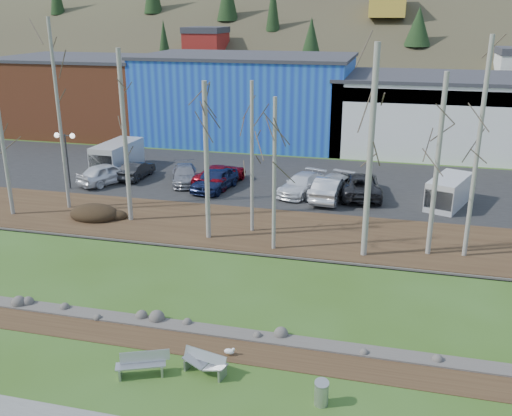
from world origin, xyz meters
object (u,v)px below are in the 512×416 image
(bench_intact, at_px, (142,364))
(street_lamp, at_px, (66,145))
(car_5, at_px, (329,188))
(car_7, at_px, (331,187))
(car_4, at_px, (217,180))
(car_1, at_px, (137,170))
(van_white, at_px, (448,192))
(car_6, at_px, (359,184))
(bench_damaged, at_px, (205,363))
(car_0, at_px, (107,173))
(car_9, at_px, (213,179))
(car_8, at_px, (302,184))
(van_grey, at_px, (116,157))
(litter_bin, at_px, (321,394))
(car_3, at_px, (185,175))
(seagull, at_px, (229,351))
(car_2, at_px, (220,174))

(bench_intact, bearing_deg, street_lamp, 104.39)
(car_5, bearing_deg, car_7, -88.06)
(bench_intact, relative_size, car_4, 0.41)
(car_1, xyz_separation_m, van_white, (22.60, -1.22, 0.31))
(car_1, height_order, car_6, car_6)
(street_lamp, height_order, car_6, street_lamp)
(bench_damaged, distance_m, van_white, 23.01)
(car_0, height_order, car_4, car_0)
(bench_damaged, xyz_separation_m, car_9, (-6.51, 20.77, 0.52))
(bench_damaged, bearing_deg, car_8, 103.97)
(bench_damaged, relative_size, car_0, 0.39)
(van_grey, bearing_deg, car_5, -8.04)
(bench_intact, height_order, litter_bin, bench_intact)
(litter_bin, distance_m, van_white, 22.32)
(car_4, bearing_deg, car_0, -167.92)
(car_3, distance_m, car_5, 10.96)
(car_7, xyz_separation_m, car_8, (-2.04, 0.00, 0.00))
(car_0, relative_size, car_8, 0.97)
(car_1, bearing_deg, bench_intact, 116.15)
(car_1, distance_m, car_3, 4.06)
(seagull, relative_size, car_8, 0.10)
(bench_intact, relative_size, van_white, 0.38)
(car_5, bearing_deg, seagull, 90.53)
(car_0, distance_m, car_2, 8.39)
(seagull, xyz_separation_m, car_5, (1.30, 19.22, 0.75))
(litter_bin, distance_m, car_1, 28.73)
(car_2, distance_m, car_4, 1.50)
(car_1, distance_m, car_6, 16.84)
(bench_damaged, xyz_separation_m, car_8, (-0.16, 21.27, 0.44))
(car_6, xyz_separation_m, van_grey, (-19.35, 1.92, 0.31))
(car_6, bearing_deg, car_2, -10.94)
(car_4, bearing_deg, litter_bin, -55.11)
(litter_bin, height_order, car_1, car_1)
(car_0, bearing_deg, car_3, -138.56)
(car_4, height_order, car_5, car_5)
(car_4, distance_m, car_9, 0.29)
(bench_damaged, distance_m, car_7, 21.36)
(bench_damaged, bearing_deg, car_4, 120.19)
(car_2, relative_size, car_8, 1.10)
(car_1, relative_size, car_6, 0.68)
(car_7, bearing_deg, van_white, 15.44)
(car_2, xyz_separation_m, van_grey, (-9.17, 1.52, 0.39))
(litter_bin, bearing_deg, car_4, 115.97)
(car_4, relative_size, car_9, 1.00)
(car_1, bearing_deg, car_8, 176.62)
(car_0, bearing_deg, bench_damaged, 152.01)
(car_2, height_order, car_6, car_6)
(car_4, height_order, car_6, car_6)
(car_0, bearing_deg, car_9, -150.37)
(car_2, bearing_deg, street_lamp, 28.59)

